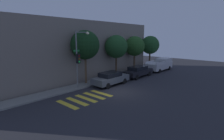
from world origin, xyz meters
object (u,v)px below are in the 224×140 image
Objects in this scene: pickup_truck at (160,64)px; tree_midblock at (116,47)px; tree_far_end at (135,46)px; traffic_light_pole at (80,53)px; tree_behind_truck at (150,45)px; sedan_middle at (138,71)px; sedan_near_corner at (111,78)px; tree_near_corner at (85,45)px.

pickup_truck is 1.00× the size of tree_midblock.
pickup_truck is 8.64m from tree_midblock.
tree_far_end is at bearing -0.00° from tree_midblock.
tree_midblock is 4.10m from tree_far_end.
traffic_light_pole reaches higher than tree_far_end.
tree_behind_truck is (15.00, 0.94, 0.22)m from traffic_light_pole.
tree_midblock is at bearing 128.71° from sedan_middle.
sedan_middle is 4.43m from tree_far_end.
tree_midblock reaches higher than tree_far_end.
sedan_near_corner is 0.82× the size of tree_behind_truck.
pickup_truck is at bearing 0.00° from sedan_near_corner.
tree_behind_truck is at bearing 0.00° from tree_far_end.
pickup_truck reaches higher than sedan_middle.
pickup_truck is 1.01× the size of tree_behind_truck.
tree_near_corner reaches higher than traffic_light_pole.
sedan_middle is at bearing -180.00° from pickup_truck.
sedan_middle is 0.90× the size of tree_far_end.
tree_far_end is (-3.71, 2.21, 2.86)m from pickup_truck.
tree_far_end reaches higher than sedan_near_corner.
tree_behind_truck reaches higher than sedan_near_corner.
sedan_middle is (5.24, 0.00, -0.01)m from sedan_near_corner.
sedan_middle is (8.27, -1.27, -2.85)m from traffic_light_pole.
tree_near_corner is 13.57m from tree_behind_truck.
tree_midblock reaches higher than pickup_truck.
sedan_near_corner is 11.29m from pickup_truck.
sedan_near_corner is (3.03, -1.27, -2.85)m from traffic_light_pole.
tree_far_end is at bearing 43.39° from sedan_middle.
tree_midblock is at bearing 32.43° from sedan_near_corner.
traffic_light_pole reaches higher than tree_behind_truck.
traffic_light_pole is at bearing -174.95° from tree_far_end.
pickup_truck is (11.29, 0.00, 0.18)m from sedan_near_corner.
sedan_near_corner is at bearing -180.00° from pickup_truck.
tree_near_corner is at bearing 180.00° from tree_far_end.
traffic_light_pole is 0.98× the size of tree_near_corner.
sedan_near_corner is 0.82× the size of tree_midblock.
tree_near_corner is at bearing 180.00° from tree_behind_truck.
pickup_truck reaches higher than sedan_near_corner.
sedan_middle is 0.81× the size of tree_near_corner.
tree_near_corner is (-6.83, 2.21, 3.52)m from sedan_middle.
tree_near_corner is at bearing 162.09° from sedan_middle.
traffic_light_pole reaches higher than sedan_middle.
traffic_light_pole is 1.84m from tree_near_corner.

